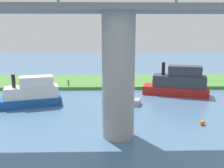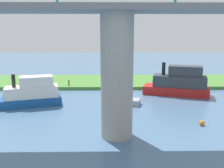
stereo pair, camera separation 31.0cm
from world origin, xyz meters
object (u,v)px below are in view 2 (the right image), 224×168
object	(u,v)px
mooring_post	(69,83)
marker_buoy	(202,123)
pontoon_yellow	(39,92)
motorboat_red	(178,83)
riverboat_paddlewheel	(31,94)
bridge_pylon	(117,77)
houseboat_blue	(120,100)
person_on_bank	(115,79)

from	to	relation	value
mooring_post	marker_buoy	bearing A→B (deg)	132.91
pontoon_yellow	motorboat_red	xyz separation A→B (m)	(-20.31, -0.12, 1.18)
riverboat_paddlewheel	marker_buoy	distance (m)	20.17
bridge_pylon	motorboat_red	xyz separation A→B (m)	(-9.48, -14.73, -3.50)
bridge_pylon	pontoon_yellow	xyz separation A→B (m)	(10.83, -14.60, -4.68)
houseboat_blue	marker_buoy	distance (m)	10.87
person_on_bank	motorboat_red	bearing A→B (deg)	145.84
bridge_pylon	mooring_post	xyz separation A→B (m)	(7.13, -19.08, -4.27)
riverboat_paddlewheel	houseboat_blue	xyz separation A→B (m)	(-11.16, -0.50, -0.92)
pontoon_yellow	marker_buoy	world-z (taller)	pontoon_yellow
marker_buoy	bridge_pylon	bearing A→B (deg)	15.60
mooring_post	riverboat_paddlewheel	xyz separation A→B (m)	(3.24, 9.50, 0.51)
person_on_bank	marker_buoy	size ratio (longest dim) A/B	2.78
mooring_post	houseboat_blue	xyz separation A→B (m)	(-7.92, 9.00, -0.41)
mooring_post	pontoon_yellow	size ratio (longest dim) A/B	0.20
riverboat_paddlewheel	houseboat_blue	bearing A→B (deg)	-177.41
person_on_bank	riverboat_paddlewheel	distance (m)	15.64
person_on_bank	mooring_post	bearing A→B (deg)	13.06
mooring_post	pontoon_yellow	bearing A→B (deg)	50.42
pontoon_yellow	bridge_pylon	bearing A→B (deg)	126.57
mooring_post	pontoon_yellow	distance (m)	5.82
motorboat_red	marker_buoy	world-z (taller)	motorboat_red
bridge_pylon	riverboat_paddlewheel	size ratio (longest dim) A/B	1.27
houseboat_blue	person_on_bank	bearing A→B (deg)	-88.32
motorboat_red	marker_buoy	size ratio (longest dim) A/B	19.45
marker_buoy	person_on_bank	bearing A→B (deg)	-66.73
riverboat_paddlewheel	motorboat_red	xyz separation A→B (m)	(-19.85, -5.15, 0.26)
pontoon_yellow	houseboat_blue	world-z (taller)	houseboat_blue
mooring_post	motorboat_red	bearing A→B (deg)	165.32
bridge_pylon	riverboat_paddlewheel	world-z (taller)	bridge_pylon
bridge_pylon	pontoon_yellow	distance (m)	18.78
bridge_pylon	marker_buoy	size ratio (longest dim) A/B	20.98
motorboat_red	houseboat_blue	xyz separation A→B (m)	(8.70, 4.64, -1.18)
bridge_pylon	riverboat_paddlewheel	xyz separation A→B (m)	(10.37, -9.58, -3.76)
mooring_post	motorboat_red	distance (m)	17.19
motorboat_red	bridge_pylon	bearing A→B (deg)	57.23
bridge_pylon	motorboat_red	bearing A→B (deg)	-122.77
mooring_post	houseboat_blue	bearing A→B (deg)	131.34
person_on_bank	mooring_post	xyz separation A→B (m)	(7.60, 1.76, -0.22)
bridge_pylon	motorboat_red	size ratio (longest dim) A/B	1.08
riverboat_paddlewheel	marker_buoy	xyz separation A→B (m)	(-18.79, 7.23, -1.24)
marker_buoy	pontoon_yellow	bearing A→B (deg)	-32.47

